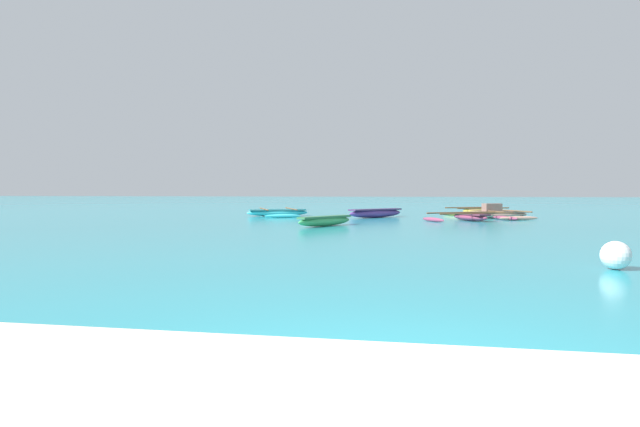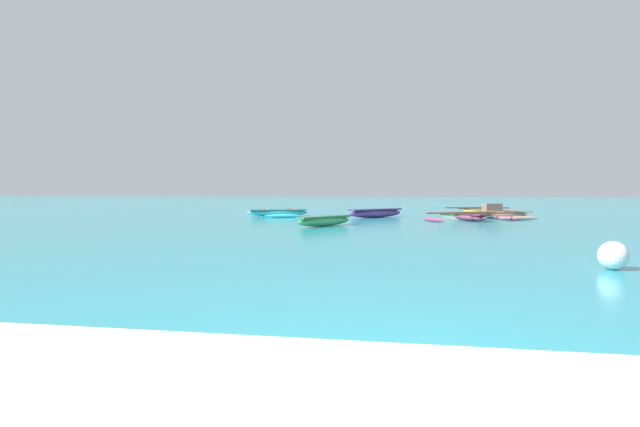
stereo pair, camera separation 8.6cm
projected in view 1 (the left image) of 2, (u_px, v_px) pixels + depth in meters
name	position (u px, v px, depth m)	size (l,w,h in m)	color
ground_plane	(405.00, 404.00, 3.42)	(240.00, 240.00, 0.00)	teal
moored_boat_0	(498.00, 213.00, 26.49)	(3.36, 4.27, 0.79)	tan
moored_boat_1	(278.00, 212.00, 28.73)	(3.52, 4.34, 0.45)	#42D9E7
moored_boat_2	(470.00, 217.00, 24.28)	(4.70, 3.75, 0.42)	#903A59
moored_boat_3	(376.00, 213.00, 27.12)	(3.00, 3.12, 0.48)	#603A8C
moored_boat_4	(477.00, 211.00, 29.91)	(4.19, 3.37, 0.47)	gold
moored_boat_5	(325.00, 220.00, 20.60)	(2.07, 2.86, 0.42)	#45B568
mooring_buoy_0	(616.00, 255.00, 9.24)	(0.53, 0.53, 0.53)	white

